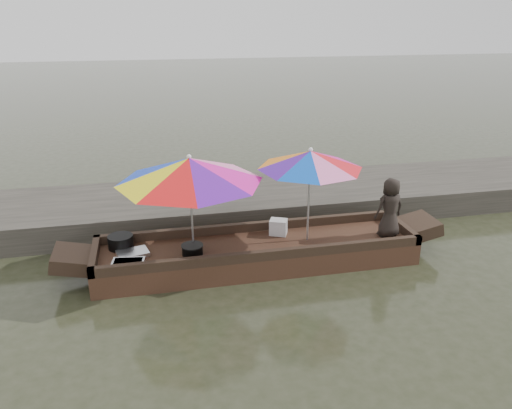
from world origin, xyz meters
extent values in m
plane|color=#262A19|center=(0.00, 0.00, 0.00)|extent=(80.00, 80.00, 0.00)
cube|color=#2D2B26|center=(0.00, 2.20, 0.25)|extent=(22.00, 2.20, 0.50)
cube|color=black|center=(0.00, 0.00, 0.17)|extent=(5.12, 1.20, 0.35)
cylinder|color=black|center=(-2.14, 0.35, 0.45)|extent=(0.39, 0.39, 0.21)
cube|color=silver|center=(-2.01, -0.34, 0.39)|extent=(0.51, 0.39, 0.09)
cube|color=silver|center=(-1.95, 0.04, 0.38)|extent=(0.53, 0.42, 0.06)
cylinder|color=black|center=(-1.05, -0.15, 0.42)|extent=(0.32, 0.32, 0.15)
cube|color=silver|center=(0.43, 0.31, 0.48)|extent=(0.35, 0.32, 0.26)
imported|color=black|center=(2.19, -0.14, 0.86)|extent=(0.53, 0.39, 1.01)
camera|label=1|loc=(-1.58, -7.08, 3.82)|focal=35.00mm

